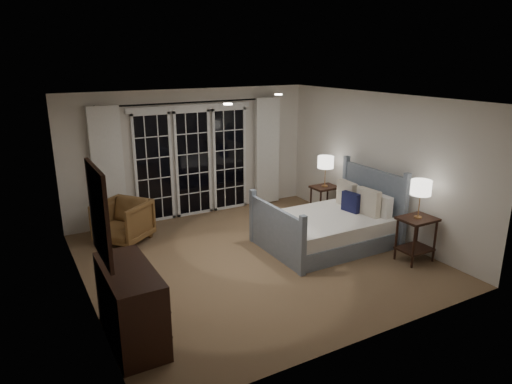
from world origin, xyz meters
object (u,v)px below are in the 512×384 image
bed (329,226)px  lamp_right (326,162)px  nightstand_right (324,197)px  lamp_left (421,188)px  dresser (131,304)px  nightstand_left (416,232)px  armchair (123,221)px

bed → lamp_right: (0.74, 1.13, 0.81)m
nightstand_right → lamp_left: size_ratio=1.07×
dresser → bed: bearing=16.8°
nightstand_left → lamp_right: 2.40m
nightstand_left → lamp_right: lamp_right is taller
bed → lamp_left: bearing=-57.8°
lamp_left → armchair: lamp_left is taller
nightstand_left → lamp_right: size_ratio=1.18×
bed → lamp_right: 1.57m
lamp_right → armchair: lamp_right is taller
bed → dresser: (-3.65, -1.11, 0.13)m
lamp_right → nightstand_left: bearing=-89.9°
bed → lamp_left: size_ratio=3.49×
lamp_right → dresser: size_ratio=0.48×
nightstand_right → lamp_right: lamp_right is taller
nightstand_left → nightstand_right: nightstand_left is taller
nightstand_right → armchair: 3.84m
bed → armchair: 3.53m
nightstand_left → armchair: (-3.78, 3.00, -0.11)m
lamp_right → armchair: 3.91m
nightstand_right → bed: bearing=-123.5°
lamp_left → armchair: 4.90m
dresser → lamp_right: bearing=26.9°
lamp_left → lamp_right: size_ratio=0.99×
nightstand_left → armchair: bearing=141.5°
lamp_right → bed: bearing=-123.5°
bed → nightstand_right: 1.35m
dresser → armchair: bearing=78.0°
nightstand_left → nightstand_right: 2.31m
nightstand_left → lamp_left: 0.71m
nightstand_right → dresser: bearing=-153.1°
lamp_left → nightstand_right: bearing=90.1°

